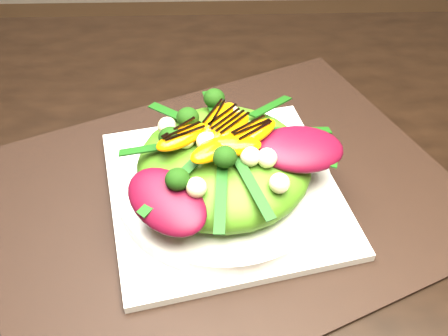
{
  "coord_description": "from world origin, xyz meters",
  "views": [
    {
      "loc": [
        -0.08,
        -0.41,
        1.21
      ],
      "look_at": [
        -0.07,
        0.01,
        0.8
      ],
      "focal_mm": 42.0,
      "sensor_mm": 36.0,
      "label": 1
    }
  ],
  "objects_px": {
    "lettuce_mound": "(224,164)",
    "orange_segment": "(218,127)",
    "plate_base": "(224,191)",
    "salad_bowl": "(224,183)",
    "placemat": "(224,195)",
    "dining_table": "(283,213)"
  },
  "relations": [
    {
      "from": "placemat",
      "to": "plate_base",
      "type": "height_order",
      "value": "plate_base"
    },
    {
      "from": "placemat",
      "to": "orange_segment",
      "type": "relative_size",
      "value": 8.3
    },
    {
      "from": "placemat",
      "to": "plate_base",
      "type": "relative_size",
      "value": 2.04
    },
    {
      "from": "dining_table",
      "to": "placemat",
      "type": "relative_size",
      "value": 3.03
    },
    {
      "from": "dining_table",
      "to": "plate_base",
      "type": "xyz_separation_m",
      "value": [
        -0.07,
        0.01,
        0.03
      ]
    },
    {
      "from": "salad_bowl",
      "to": "orange_segment",
      "type": "xyz_separation_m",
      "value": [
        -0.01,
        0.01,
        0.07
      ]
    },
    {
      "from": "salad_bowl",
      "to": "orange_segment",
      "type": "distance_m",
      "value": 0.07
    },
    {
      "from": "plate_base",
      "to": "salad_bowl",
      "type": "bearing_deg",
      "value": 0.0
    },
    {
      "from": "lettuce_mound",
      "to": "orange_segment",
      "type": "relative_size",
      "value": 3.04
    },
    {
      "from": "plate_base",
      "to": "salad_bowl",
      "type": "xyz_separation_m",
      "value": [
        0.0,
        0.0,
        0.01
      ]
    },
    {
      "from": "placemat",
      "to": "salad_bowl",
      "type": "distance_m",
      "value": 0.02
    },
    {
      "from": "dining_table",
      "to": "lettuce_mound",
      "type": "height_order",
      "value": "dining_table"
    },
    {
      "from": "placemat",
      "to": "plate_base",
      "type": "xyz_separation_m",
      "value": [
        0.0,
        0.0,
        0.01
      ]
    },
    {
      "from": "dining_table",
      "to": "plate_base",
      "type": "distance_m",
      "value": 0.08
    },
    {
      "from": "placemat",
      "to": "lettuce_mound",
      "type": "distance_m",
      "value": 0.05
    },
    {
      "from": "salad_bowl",
      "to": "orange_segment",
      "type": "bearing_deg",
      "value": 110.9
    },
    {
      "from": "placemat",
      "to": "orange_segment",
      "type": "xyz_separation_m",
      "value": [
        -0.01,
        0.01,
        0.09
      ]
    },
    {
      "from": "dining_table",
      "to": "placemat",
      "type": "bearing_deg",
      "value": 172.43
    },
    {
      "from": "dining_table",
      "to": "orange_segment",
      "type": "bearing_deg",
      "value": 162.31
    },
    {
      "from": "lettuce_mound",
      "to": "orange_segment",
      "type": "distance_m",
      "value": 0.04
    },
    {
      "from": "dining_table",
      "to": "placemat",
      "type": "xyz_separation_m",
      "value": [
        -0.07,
        0.01,
        0.02
      ]
    },
    {
      "from": "plate_base",
      "to": "salad_bowl",
      "type": "distance_m",
      "value": 0.01
    }
  ]
}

